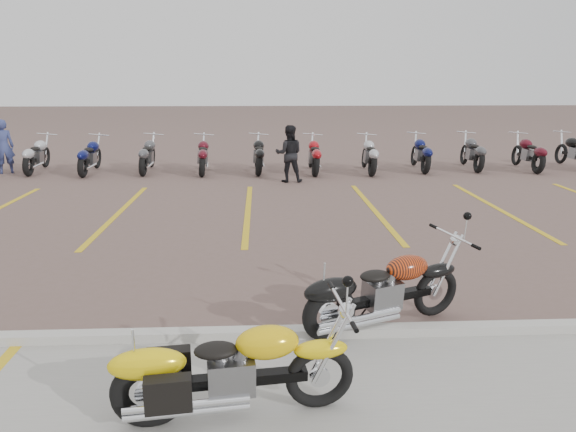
# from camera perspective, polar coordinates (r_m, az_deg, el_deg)

# --- Properties ---
(ground) EXTENTS (100.00, 100.00, 0.00)m
(ground) POSITION_cam_1_polar(r_m,az_deg,el_deg) (8.08, -4.67, -6.11)
(ground) COLOR brown
(ground) RESTS_ON ground
(curb) EXTENTS (60.00, 0.18, 0.12)m
(curb) POSITION_cam_1_polar(r_m,az_deg,el_deg) (6.21, -5.25, -11.89)
(curb) COLOR #ADAAA3
(curb) RESTS_ON ground
(parking_stripes) EXTENTS (38.00, 5.50, 0.01)m
(parking_stripes) POSITION_cam_1_polar(r_m,az_deg,el_deg) (11.92, -4.10, 0.48)
(parking_stripes) COLOR gold
(parking_stripes) RESTS_ON ground
(yellow_cruiser) EXTENTS (2.00, 0.41, 0.82)m
(yellow_cruiser) POSITION_cam_1_polar(r_m,az_deg,el_deg) (4.78, -5.97, -15.57)
(yellow_cruiser) COLOR black
(yellow_cruiser) RESTS_ON ground
(flame_cruiser) EXTENTS (1.93, 0.90, 0.84)m
(flame_cruiser) POSITION_cam_1_polar(r_m,az_deg,el_deg) (6.38, 9.30, -7.82)
(flame_cruiser) COLOR black
(flame_cruiser) RESTS_ON ground
(person_a) EXTENTS (0.69, 0.60, 1.59)m
(person_a) POSITION_cam_1_polar(r_m,az_deg,el_deg) (18.54, -26.94, 6.31)
(person_a) COLOR navy
(person_a) RESTS_ON ground
(person_b) EXTENTS (0.77, 0.61, 1.53)m
(person_b) POSITION_cam_1_polar(r_m,az_deg,el_deg) (15.19, 0.11, 6.34)
(person_b) COLOR black
(person_b) RESTS_ON ground
(bg_bike_row) EXTENTS (20.44, 2.00, 1.10)m
(bg_bike_row) POSITION_cam_1_polar(r_m,az_deg,el_deg) (16.89, -3.17, 6.35)
(bg_bike_row) COLOR black
(bg_bike_row) RESTS_ON ground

